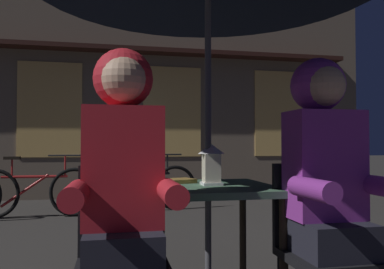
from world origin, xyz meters
The scene contains 10 objects.
cafe_table centered at (0.00, 0.00, 0.64)m, with size 0.72×0.72×0.74m.
lantern centered at (0.02, 0.00, 0.86)m, with size 0.11×0.11×0.23m.
chair_left centered at (-0.48, -0.37, 0.49)m, with size 0.40×0.40×0.87m.
chair_right centered at (0.48, -0.37, 0.49)m, with size 0.40×0.40×0.87m.
person_left_hooded centered at (-0.48, -0.43, 0.85)m, with size 0.45×0.56×1.40m.
person_right_hooded centered at (0.48, -0.43, 0.85)m, with size 0.45×0.56×1.40m.
shopfront_building centered at (-0.54, 5.40, 3.09)m, with size 10.00×0.93×6.20m.
bicycle_second centered at (-1.56, 3.35, 0.35)m, with size 1.68×0.08×0.84m.
bicycle_third centered at (-0.13, 3.53, 0.35)m, with size 1.67×0.32×0.84m.
book centered at (-0.15, 0.16, 0.75)m, with size 0.20×0.14×0.02m, color olive.
Camera 1 is at (-0.52, -2.11, 0.96)m, focal length 36.04 mm.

